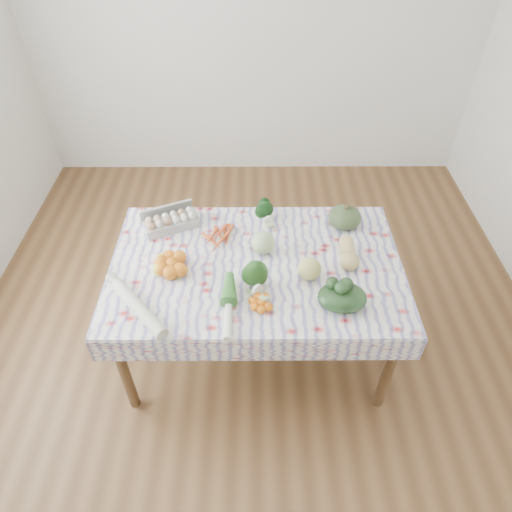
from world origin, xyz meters
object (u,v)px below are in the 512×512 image
at_px(dining_table, 256,274).
at_px(butternut_squash, 348,253).
at_px(cabbage, 263,243).
at_px(grapefruit, 309,269).
at_px(egg_carton, 171,223).
at_px(kabocha_squash, 345,217).

relative_size(dining_table, butternut_squash, 6.83).
xyz_separation_m(cabbage, grapefruit, (0.25, -0.21, -0.00)).
height_order(dining_table, egg_carton, egg_carton).
xyz_separation_m(dining_table, butternut_squash, (0.52, 0.03, 0.14)).
distance_m(cabbage, butternut_squash, 0.49).
bearing_deg(butternut_squash, egg_carton, 167.38).
bearing_deg(egg_carton, kabocha_squash, -22.57).
distance_m(egg_carton, kabocha_squash, 1.07).
bearing_deg(kabocha_squash, butternut_squash, -94.30).
relative_size(kabocha_squash, butternut_squash, 0.86).
relative_size(egg_carton, grapefruit, 2.59).
xyz_separation_m(kabocha_squash, butternut_squash, (-0.02, -0.31, -0.01)).
height_order(kabocha_squash, grapefruit, kabocha_squash).
xyz_separation_m(egg_carton, butternut_squash, (1.04, -0.29, 0.01)).
xyz_separation_m(dining_table, cabbage, (0.04, 0.10, 0.15)).
relative_size(cabbage, butternut_squash, 0.58).
bearing_deg(kabocha_squash, egg_carton, -178.83).
relative_size(dining_table, cabbage, 11.71).
bearing_deg(dining_table, kabocha_squash, 31.83).
relative_size(dining_table, grapefruit, 12.52).
relative_size(kabocha_squash, cabbage, 1.47).
bearing_deg(kabocha_squash, cabbage, -154.88).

